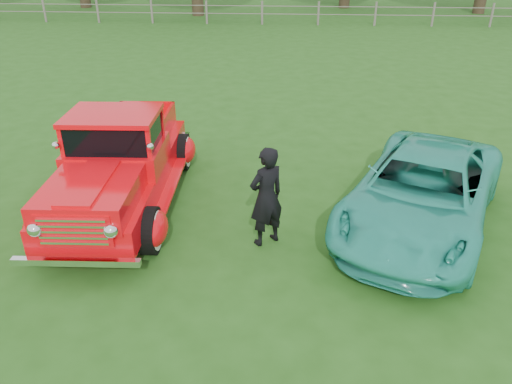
{
  "coord_description": "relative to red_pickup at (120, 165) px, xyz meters",
  "views": [
    {
      "loc": [
        1.56,
        -6.04,
        4.49
      ],
      "look_at": [
        1.08,
        1.2,
        0.68
      ],
      "focal_mm": 35.0,
      "sensor_mm": 36.0,
      "label": 1
    }
  ],
  "objects": [
    {
      "name": "ground",
      "position": [
        1.4,
        -1.87,
        -0.8
      ],
      "size": [
        140.0,
        140.0,
        0.0
      ],
      "primitive_type": "plane",
      "color": "#214F15",
      "rests_on": "ground"
    },
    {
      "name": "distant_hills",
      "position": [
        -2.69,
        57.6,
        -5.34
      ],
      "size": [
        116.0,
        60.0,
        18.0
      ],
      "color": "#386123",
      "rests_on": "ground"
    },
    {
      "name": "fence_line",
      "position": [
        1.4,
        20.13,
        -0.19
      ],
      "size": [
        48.0,
        0.12,
        1.2
      ],
      "color": "#6D665C",
      "rests_on": "ground"
    },
    {
      "name": "red_pickup",
      "position": [
        0.0,
        0.0,
        0.0
      ],
      "size": [
        2.36,
        5.04,
        1.78
      ],
      "rotation": [
        0.0,
        0.0,
        0.04
      ],
      "color": "black",
      "rests_on": "ground"
    },
    {
      "name": "teal_sedan",
      "position": [
        5.24,
        -0.41,
        -0.16
      ],
      "size": [
        3.84,
        5.07,
        1.28
      ],
      "primitive_type": "imported",
      "rotation": [
        0.0,
        0.0,
        -0.43
      ],
      "color": "teal",
      "rests_on": "ground"
    },
    {
      "name": "man",
      "position": [
        2.67,
        -1.1,
        0.03
      ],
      "size": [
        0.72,
        0.68,
        1.66
      ],
      "primitive_type": "imported",
      "rotation": [
        0.0,
        0.0,
        3.79
      ],
      "color": "black",
      "rests_on": "ground"
    }
  ]
}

